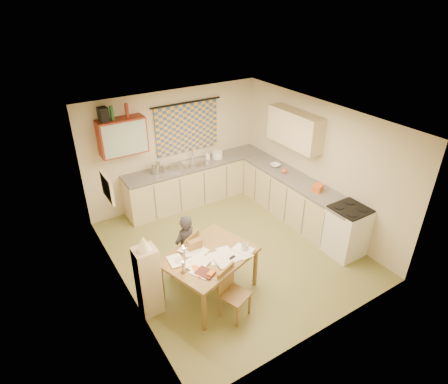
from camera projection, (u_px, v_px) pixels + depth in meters
floor at (232, 249)px, 7.01m from camera, size 4.00×4.50×0.02m
ceiling at (233, 120)px, 5.78m from camera, size 4.00×4.50×0.02m
wall_back at (175, 148)px, 8.06m from camera, size 4.00×0.02×2.50m
wall_front at (330, 264)px, 4.72m from camera, size 4.00×0.02×2.50m
wall_left at (117, 226)px, 5.46m from camera, size 0.02×4.50×2.50m
wall_right at (318, 164)px, 7.33m from camera, size 0.02×4.50×2.50m
window_blind at (187, 128)px, 7.98m from camera, size 1.45×0.03×1.05m
curtain_rod at (186, 103)px, 7.69m from camera, size 1.60×0.04×0.04m
wall_cabinet at (122, 136)px, 7.12m from camera, size 0.90×0.34×0.70m
wall_cabinet_glass at (125, 139)px, 7.00m from camera, size 0.84×0.02×0.64m
upper_cabinet_right at (295, 129)px, 7.36m from camera, size 0.34×1.30×0.70m
framed_print at (107, 188)px, 5.55m from camera, size 0.04×0.50×0.40m
print_canvas at (109, 187)px, 5.56m from camera, size 0.01×0.42×0.32m
counter_back at (198, 182)px, 8.39m from camera, size 3.30×0.62×0.92m
counter_right at (297, 200)px, 7.69m from camera, size 0.62×2.95×0.92m
stove at (347, 231)px, 6.70m from camera, size 0.61×0.61×0.95m
sink at (195, 165)px, 8.16m from camera, size 0.63×0.55×0.10m
tap at (192, 154)px, 8.22m from camera, size 0.03×0.03×0.28m
dish_rack at (171, 168)px, 7.86m from camera, size 0.44×0.41×0.06m
kettle at (156, 168)px, 7.66m from camera, size 0.18×0.18×0.24m
mixing_bowl at (217, 155)px, 8.36m from camera, size 0.25×0.25×0.16m
soap_bottle at (207, 155)px, 8.29m from camera, size 0.11×0.11×0.19m
bowl at (275, 165)px, 8.00m from camera, size 0.28×0.28×0.05m
orange_bag at (318, 188)px, 7.05m from camera, size 0.27×0.23×0.12m
fruit_orange at (284, 171)px, 7.70m from camera, size 0.10×0.10×0.10m
speaker at (103, 114)px, 6.76m from camera, size 0.17×0.21×0.26m
bottle_green at (112, 113)px, 6.83m from camera, size 0.08×0.08×0.26m
bottle_brown at (127, 111)px, 6.96m from camera, size 0.08×0.08×0.26m
dining_table at (210, 274)px, 5.86m from camera, size 1.57×1.36×0.75m
chair_far at (185, 262)px, 6.27m from camera, size 0.54×0.54×0.87m
chair_near at (234, 302)px, 5.50m from camera, size 0.48×0.48×0.82m
person at (186, 247)px, 6.11m from camera, size 0.58×0.52×1.18m
shelf_stand at (148, 281)px, 5.44m from camera, size 0.32×0.30×1.14m
lampshade at (143, 243)px, 5.10m from camera, size 0.20×0.20×0.22m
letter_rack at (195, 245)px, 5.76m from camera, size 0.22×0.11×0.16m
mug at (245, 247)px, 5.77m from camera, size 0.21×0.21×0.10m
magazine at (201, 277)px, 5.23m from camera, size 0.40×0.41×0.02m
book at (195, 272)px, 5.32m from camera, size 0.23×0.30×0.02m
orange_box at (211, 274)px, 5.28m from camera, size 0.14×0.13×0.04m
eyeglasses at (232, 258)px, 5.60m from camera, size 0.14×0.07×0.02m
candle_holder at (184, 267)px, 5.30m from camera, size 0.06×0.06×0.18m
candle at (184, 254)px, 5.22m from camera, size 0.02×0.02×0.22m
candle_flame at (183, 246)px, 5.19m from camera, size 0.02×0.02×0.02m
papers at (211, 257)px, 5.62m from camera, size 1.28×0.88×0.03m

